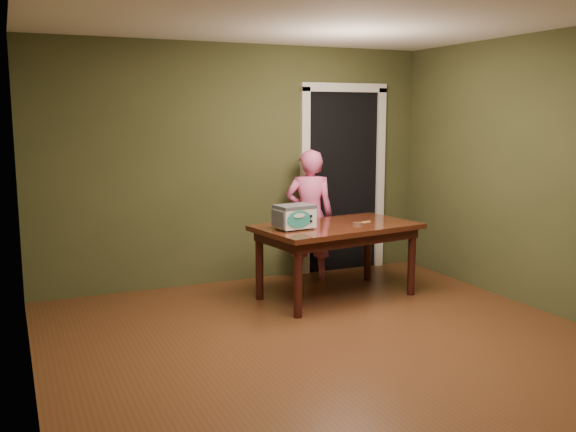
{
  "coord_description": "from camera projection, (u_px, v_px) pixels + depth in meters",
  "views": [
    {
      "loc": [
        -2.34,
        -4.15,
        1.85
      ],
      "look_at": [
        -0.06,
        1.0,
        0.95
      ],
      "focal_mm": 40.0,
      "sensor_mm": 36.0,
      "label": 1
    }
  ],
  "objects": [
    {
      "name": "toy_oven",
      "position": [
        295.0,
        216.0,
        6.17
      ],
      "size": [
        0.41,
        0.31,
        0.24
      ],
      "rotation": [
        0.0,
        0.0,
        0.14
      ],
      "color": "#4C4F54",
      "rests_on": "dining_table"
    },
    {
      "name": "room_shell",
      "position": [
        351.0,
        133.0,
        4.71
      ],
      "size": [
        4.52,
        5.02,
        2.61
      ],
      "color": "#444726",
      "rests_on": "ground"
    },
    {
      "name": "dining_table",
      "position": [
        337.0,
        234.0,
        6.45
      ],
      "size": [
        1.72,
        1.13,
        0.75
      ],
      "rotation": [
        0.0,
        0.0,
        0.15
      ],
      "color": "#34170B",
      "rests_on": "floor"
    },
    {
      "name": "doorway",
      "position": [
        331.0,
        179.0,
        7.84
      ],
      "size": [
        1.1,
        0.66,
        2.25
      ],
      "color": "black",
      "rests_on": "ground"
    },
    {
      "name": "floor",
      "position": [
        347.0,
        355.0,
        4.97
      ],
      "size": [
        5.0,
        5.0,
        0.0
      ],
      "primitive_type": "plane",
      "color": "#572F18",
      "rests_on": "ground"
    },
    {
      "name": "spatula",
      "position": [
        364.0,
        222.0,
        6.55
      ],
      "size": [
        0.18,
        0.06,
        0.01
      ],
      "primitive_type": "cube",
      "rotation": [
        0.0,
        0.0,
        0.22
      ],
      "color": "#E1C762",
      "rests_on": "dining_table"
    },
    {
      "name": "baking_pan",
      "position": [
        358.0,
        223.0,
        6.43
      ],
      "size": [
        0.1,
        0.1,
        0.02
      ],
      "color": "silver",
      "rests_on": "dining_table"
    },
    {
      "name": "child",
      "position": [
        310.0,
        215.0,
        7.14
      ],
      "size": [
        0.63,
        0.53,
        1.46
      ],
      "primitive_type": "imported",
      "rotation": [
        0.0,
        0.0,
        2.75
      ],
      "color": "#E65E95",
      "rests_on": "floor"
    }
  ]
}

